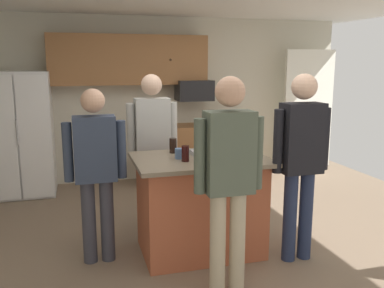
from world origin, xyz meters
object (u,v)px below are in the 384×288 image
object	(u,v)px
microwave_over_range	(194,90)
mug_blue_stoneware	(241,153)
glass_short_whisky	(185,154)
serving_tray	(214,153)
glass_pilsner	(173,146)
mug_ceramic_white	(179,153)
person_guest_right	(96,165)
person_host_foreground	(301,154)
tumbler_amber	(207,156)
glass_stout_tall	(197,143)
refrigerator	(21,134)
kitchen_island	(200,204)
person_guest_by_door	(152,140)
glass_dark_ale	(219,144)
person_elder_center	(229,171)

from	to	relation	value
microwave_over_range	mug_blue_stoneware	bearing A→B (deg)	-96.52
glass_short_whisky	serving_tray	world-z (taller)	glass_short_whisky
glass_pilsner	mug_blue_stoneware	xyz separation A→B (m)	(0.58, -0.42, -0.03)
mug_blue_stoneware	mug_ceramic_white	xyz separation A→B (m)	(-0.58, 0.15, 0.00)
person_guest_right	mug_ceramic_white	xyz separation A→B (m)	(0.79, -0.05, 0.07)
microwave_over_range	serving_tray	size ratio (longest dim) A/B	1.27
person_host_foreground	tumbler_amber	bearing A→B (deg)	13.09
person_guest_right	serving_tray	size ratio (longest dim) A/B	3.76
mug_blue_stoneware	glass_stout_tall	size ratio (longest dim) A/B	0.76
mug_blue_stoneware	person_guest_right	bearing A→B (deg)	171.62
refrigerator	glass_stout_tall	xyz separation A→B (m)	(1.97, -2.19, 0.17)
kitchen_island	serving_tray	world-z (taller)	serving_tray
tumbler_amber	glass_short_whisky	distance (m)	0.20
tumbler_amber	glass_short_whisky	world-z (taller)	glass_short_whisky
mug_ceramic_white	serving_tray	world-z (taller)	mug_ceramic_white
kitchen_island	person_guest_by_door	world-z (taller)	person_guest_by_door
glass_stout_tall	serving_tray	size ratio (longest dim) A/B	0.37
kitchen_island	glass_dark_ale	xyz separation A→B (m)	(0.28, 0.28, 0.54)
glass_pilsner	serving_tray	world-z (taller)	glass_pilsner
person_elder_center	tumbler_amber	distance (m)	0.59
mug_blue_stoneware	glass_short_whisky	size ratio (longest dim) A/B	0.83
person_host_foreground	glass_dark_ale	size ratio (longest dim) A/B	14.19
kitchen_island	microwave_over_range	bearing A→B (deg)	75.34
mug_blue_stoneware	mug_ceramic_white	bearing A→B (deg)	165.15
kitchen_island	glass_short_whisky	world-z (taller)	glass_short_whisky
mug_blue_stoneware	glass_short_whisky	world-z (taller)	glass_short_whisky
glass_stout_tall	person_guest_right	bearing A→B (deg)	-166.98
person_elder_center	glass_stout_tall	world-z (taller)	person_elder_center
refrigerator	person_guest_by_door	distance (m)	2.35
person_guest_by_door	kitchen_island	bearing A→B (deg)	0.00
refrigerator	glass_stout_tall	size ratio (longest dim) A/B	10.94
glass_pilsner	serving_tray	distance (m)	0.43
refrigerator	glass_dark_ale	distance (m)	3.12
tumbler_amber	glass_short_whisky	size ratio (longest dim) A/B	0.84
glass_dark_ale	tumbler_amber	bearing A→B (deg)	-120.22
mug_blue_stoneware	glass_stout_tall	xyz separation A→B (m)	(-0.31, 0.44, 0.03)
refrigerator	microwave_over_range	xyz separation A→B (m)	(2.60, 0.12, 0.57)
glass_pilsner	tumbler_amber	xyz separation A→B (m)	(0.20, -0.50, -0.01)
glass_dark_ale	glass_short_whisky	xyz separation A→B (m)	(-0.47, -0.40, 0.01)
person_host_foreground	person_elder_center	xyz separation A→B (m)	(-0.86, -0.39, -0.00)
microwave_over_range	glass_pilsner	bearing A→B (deg)	-110.91
mug_ceramic_white	refrigerator	bearing A→B (deg)	124.55
microwave_over_range	person_guest_by_door	world-z (taller)	person_guest_by_door
mug_blue_stoneware	glass_dark_ale	bearing A→B (deg)	101.07
kitchen_island	person_elder_center	world-z (taller)	person_elder_center
person_host_foreground	serving_tray	size ratio (longest dim) A/B	4.06
serving_tray	glass_dark_ale	bearing A→B (deg)	61.30
mug_blue_stoneware	mug_ceramic_white	distance (m)	0.60
mug_blue_stoneware	glass_short_whisky	bearing A→B (deg)	176.93
glass_pilsner	kitchen_island	bearing A→B (deg)	-53.18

